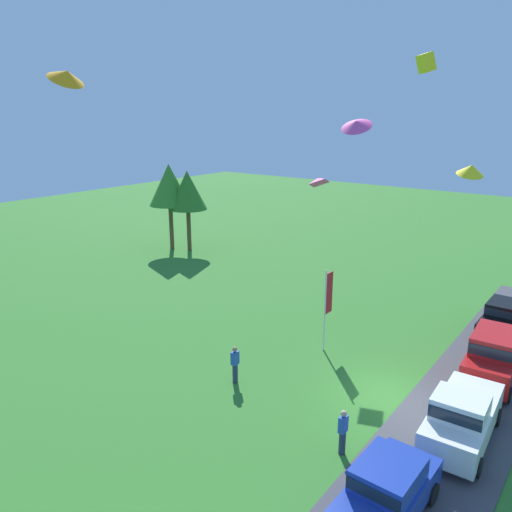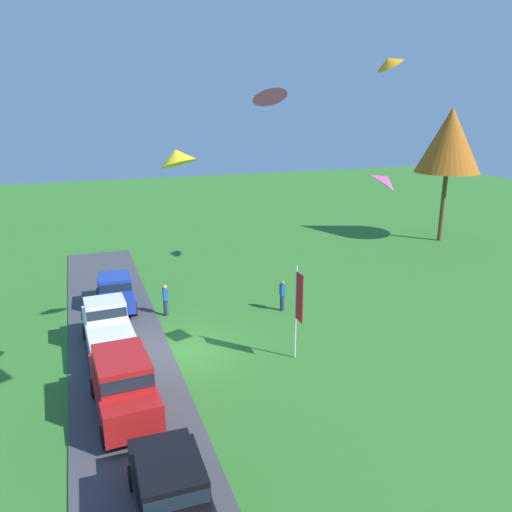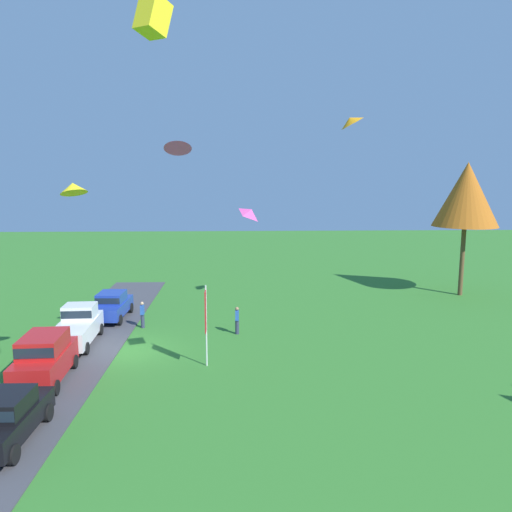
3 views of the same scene
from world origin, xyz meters
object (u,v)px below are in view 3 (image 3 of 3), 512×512
kite_diamond_high_left (252,213)px  car_sedan_by_flagpole (6,416)px  flag_banner (206,317)px  kite_box_trailing_tail (153,17)px  person_on_lawn (237,320)px  kite_delta_near_flag (73,188)px  car_suv_far_end (44,356)px  kite_delta_over_trees (351,121)px  car_sedan_mid_row (112,305)px  kite_delta_mid_center (178,146)px  person_watching_sky (142,314)px  car_pickup_near_entrance (78,326)px  tree_far_right (466,195)px

kite_diamond_high_left → car_sedan_by_flagpole: bearing=-63.4°
flag_banner → kite_box_trailing_tail: (8.78, -0.78, 11.51)m
person_on_lawn → kite_delta_near_flag: (7.86, -6.92, 8.25)m
car_suv_far_end → person_on_lawn: bearing=127.7°
flag_banner → kite_delta_over_trees: bearing=131.0°
car_sedan_mid_row → kite_delta_over_trees: 19.70m
kite_delta_mid_center → person_watching_sky: bearing=-153.1°
car_pickup_near_entrance → kite_box_trailing_tail: (12.56, 6.82, 13.08)m
car_suv_far_end → person_on_lawn: size_ratio=2.75×
tree_far_right → kite_delta_near_flag: (17.31, -25.07, 1.00)m
car_sedan_mid_row → tree_far_right: size_ratio=0.42×
car_sedan_mid_row → car_sedan_by_flagpole: (15.75, 0.08, 0.00)m
person_watching_sky → kite_delta_over_trees: kite_delta_over_trees is taller
car_sedan_by_flagpole → kite_delta_over_trees: (-14.58, 15.52, 11.97)m
car_sedan_mid_row → kite_box_trailing_tail: (17.52, 6.09, 13.14)m
person_on_lawn → kite_diamond_high_left: (7.82, 0.69, 7.17)m
kite_diamond_high_left → kite_delta_mid_center: kite_delta_mid_center is taller
kite_box_trailing_tail → kite_delta_over_trees: bearing=149.8°
kite_delta_mid_center → car_suv_far_end: bearing=-72.2°
car_pickup_near_entrance → person_watching_sky: bearing=134.4°
car_sedan_mid_row → person_watching_sky: (1.92, 2.38, -0.16)m
car_sedan_by_flagpole → kite_box_trailing_tail: 14.56m
car_sedan_mid_row → car_pickup_near_entrance: 5.02m
tree_far_right → car_suv_far_end: bearing=-58.9°
person_on_lawn → car_pickup_near_entrance: bearing=-80.3°
car_sedan_mid_row → car_pickup_near_entrance: size_ratio=0.88×
kite_delta_mid_center → car_sedan_by_flagpole: bearing=-37.0°
kite_delta_mid_center → flag_banner: bearing=72.6°
kite_delta_over_trees → kite_box_trailing_tail: (16.35, -9.51, 1.17)m
kite_diamond_high_left → kite_box_trailing_tail: bearing=-25.6°
flag_banner → car_suv_far_end: bearing=-77.8°
car_sedan_by_flagpole → kite_delta_near_flag: size_ratio=3.86×
car_sedan_by_flagpole → tree_far_right: (-21.79, 26.50, 7.08)m
tree_far_right → kite_delta_mid_center: kite_delta_mid_center is taller
flag_banner → car_sedan_mid_row: bearing=-141.8°
car_sedan_mid_row → kite_diamond_high_left: bearing=39.1°
person_on_lawn → tree_far_right: 21.71m
kite_diamond_high_left → kite_delta_mid_center: 5.41m
kite_diamond_high_left → kite_delta_near_flag: 7.68m
car_suv_far_end → tree_far_right: tree_far_right is taller
car_pickup_near_entrance → car_sedan_by_flagpole: 10.81m
flag_banner → kite_delta_near_flag: (2.52, -5.37, 6.46)m
kite_delta_near_flag → kite_box_trailing_tail: bearing=36.2°
car_suv_far_end → kite_delta_over_trees: bearing=119.6°
car_sedan_by_flagpole → person_watching_sky: 14.02m
car_sedan_mid_row → car_suv_far_end: car_suv_far_end is taller
car_sedan_by_flagpole → person_on_lawn: size_ratio=2.59×
car_sedan_mid_row → kite_delta_over_trees: kite_delta_over_trees is taller
tree_far_right → flag_banner: size_ratio=2.53×
car_sedan_mid_row → car_suv_far_end: size_ratio=0.95×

